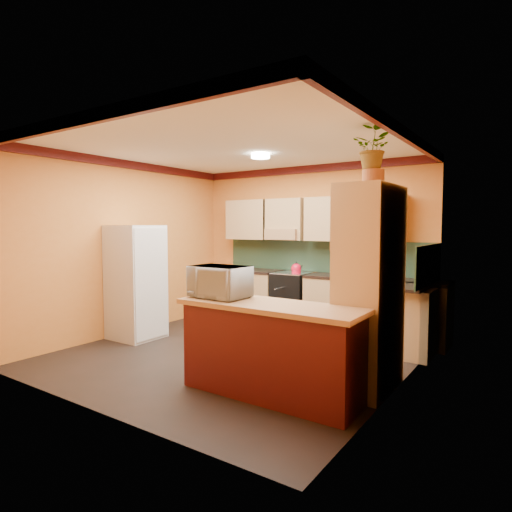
{
  "coord_description": "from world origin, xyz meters",
  "views": [
    {
      "loc": [
        3.31,
        -4.43,
        1.69
      ],
      "look_at": [
        0.03,
        0.45,
        1.28
      ],
      "focal_mm": 30.0,
      "sensor_mm": 36.0,
      "label": 1
    }
  ],
  "objects": [
    {
      "name": "sink",
      "position": [
        1.25,
        1.8,
        0.94
      ],
      "size": [
        0.48,
        0.4,
        0.03
      ],
      "primitive_type": "cube",
      "color": "silver",
      "rests_on": "countertop_back"
    },
    {
      "name": "stove",
      "position": [
        -0.15,
        1.8,
        0.46
      ],
      "size": [
        0.58,
        0.58,
        0.91
      ],
      "primitive_type": "cube",
      "color": "black",
      "rests_on": "ground"
    },
    {
      "name": "bar_top",
      "position": [
        1.11,
        -0.91,
        0.91
      ],
      "size": [
        1.9,
        0.65,
        0.05
      ],
      "primitive_type": "cube",
      "color": "tan",
      "rests_on": "breakfast_bar"
    },
    {
      "name": "countertop_back",
      "position": [
        0.48,
        1.8,
        0.9
      ],
      "size": [
        3.65,
        0.62,
        0.04
      ],
      "primitive_type": "cube",
      "color": "black",
      "rests_on": "base_cabinets_back"
    },
    {
      "name": "microwave",
      "position": [
        0.47,
        -0.91,
        1.1
      ],
      "size": [
        0.61,
        0.42,
        0.34
      ],
      "primitive_type": "imported",
      "rotation": [
        0.0,
        0.0,
        -0.02
      ],
      "color": "silver",
      "rests_on": "bar_top"
    },
    {
      "name": "kettle",
      "position": [
        -0.05,
        1.75,
        1.0
      ],
      "size": [
        0.22,
        0.22,
        0.18
      ],
      "primitive_type": null,
      "rotation": [
        0.0,
        0.0,
        0.32
      ],
      "color": "red",
      "rests_on": "stove"
    },
    {
      "name": "fridge",
      "position": [
        -1.75,
        -0.15,
        0.85
      ],
      "size": [
        0.68,
        0.66,
        1.7
      ],
      "primitive_type": "cube",
      "color": "silver",
      "rests_on": "ground"
    },
    {
      "name": "base_cabinets_back",
      "position": [
        0.48,
        1.8,
        0.44
      ],
      "size": [
        3.65,
        0.6,
        0.88
      ],
      "primitive_type": "cube",
      "color": "tan",
      "rests_on": "ground"
    },
    {
      "name": "fern_pot",
      "position": [
        1.85,
        -0.12,
        2.18
      ],
      "size": [
        0.22,
        0.22,
        0.16
      ],
      "primitive_type": "cylinder",
      "color": "brown",
      "rests_on": "pantry"
    },
    {
      "name": "fern",
      "position": [
        1.85,
        -0.12,
        2.47
      ],
      "size": [
        0.45,
        0.41,
        0.43
      ],
      "primitive_type": "imported",
      "rotation": [
        0.0,
        0.0,
        -0.22
      ],
      "color": "tan",
      "rests_on": "fern_pot"
    },
    {
      "name": "room_shell",
      "position": [
        0.02,
        0.28,
        2.09
      ],
      "size": [
        4.24,
        4.24,
        2.72
      ],
      "color": "black",
      "rests_on": "ground"
    },
    {
      "name": "pantry",
      "position": [
        1.85,
        -0.17,
        1.05
      ],
      "size": [
        0.48,
        0.9,
        2.1
      ],
      "primitive_type": "cube",
      "color": "tan",
      "rests_on": "ground"
    },
    {
      "name": "breakfast_bar",
      "position": [
        1.11,
        -0.91,
        0.44
      ],
      "size": [
        1.8,
        0.55,
        0.88
      ],
      "primitive_type": "cube",
      "color": "#4C1113",
      "rests_on": "ground"
    },
    {
      "name": "countertop_right",
      "position": [
        1.8,
        1.24,
        0.9
      ],
      "size": [
        0.62,
        0.8,
        0.04
      ],
      "primitive_type": "cube",
      "color": "black",
      "rests_on": "base_cabinets_right"
    },
    {
      "name": "base_cabinets_right",
      "position": [
        1.8,
        1.24,
        0.44
      ],
      "size": [
        0.6,
        0.8,
        0.88
      ],
      "primitive_type": "cube",
      "color": "tan",
      "rests_on": "ground"
    }
  ]
}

